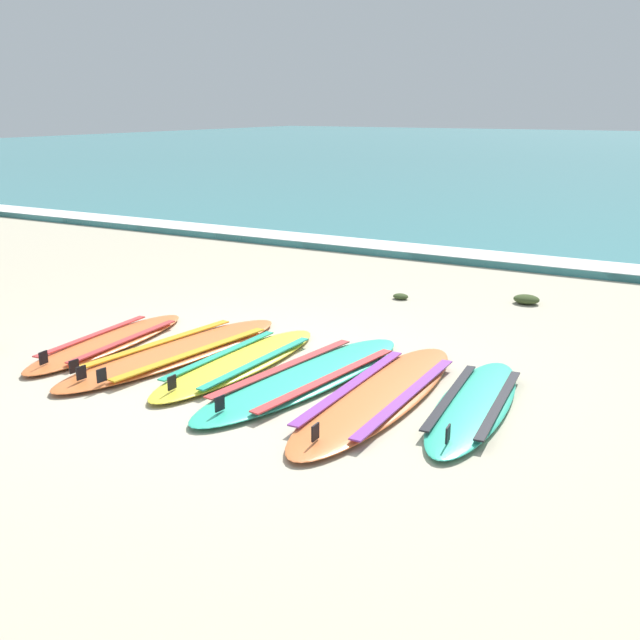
{
  "coord_description": "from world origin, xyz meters",
  "views": [
    {
      "loc": [
        3.48,
        -5.0,
        2.16
      ],
      "look_at": [
        0.18,
        0.83,
        0.25
      ],
      "focal_mm": 42.31,
      "sensor_mm": 36.0,
      "label": 1
    }
  ],
  "objects_px": {
    "surfboard_0": "(109,342)",
    "surfboard_4": "(379,395)",
    "surfboard_2": "(239,362)",
    "surfboard_3": "(306,377)",
    "surfboard_1": "(175,352)",
    "surfboard_5": "(474,404)"
  },
  "relations": [
    {
      "from": "surfboard_3",
      "to": "surfboard_4",
      "type": "relative_size",
      "value": 1.0
    },
    {
      "from": "surfboard_2",
      "to": "surfboard_3",
      "type": "height_order",
      "value": "same"
    },
    {
      "from": "surfboard_0",
      "to": "surfboard_4",
      "type": "xyz_separation_m",
      "value": [
        2.77,
        0.03,
        -0.0
      ]
    },
    {
      "from": "surfboard_1",
      "to": "surfboard_3",
      "type": "xyz_separation_m",
      "value": [
        1.35,
        0.02,
        -0.0
      ]
    },
    {
      "from": "surfboard_0",
      "to": "surfboard_4",
      "type": "bearing_deg",
      "value": 0.58
    },
    {
      "from": "surfboard_2",
      "to": "surfboard_5",
      "type": "height_order",
      "value": "same"
    },
    {
      "from": "surfboard_0",
      "to": "surfboard_3",
      "type": "relative_size",
      "value": 0.81
    },
    {
      "from": "surfboard_1",
      "to": "surfboard_5",
      "type": "height_order",
      "value": "same"
    },
    {
      "from": "surfboard_1",
      "to": "surfboard_2",
      "type": "xyz_separation_m",
      "value": [
        0.66,
        0.05,
        -0.0
      ]
    },
    {
      "from": "surfboard_3",
      "to": "surfboard_4",
      "type": "height_order",
      "value": "same"
    },
    {
      "from": "surfboard_5",
      "to": "surfboard_0",
      "type": "bearing_deg",
      "value": -176.54
    },
    {
      "from": "surfboard_3",
      "to": "surfboard_5",
      "type": "xyz_separation_m",
      "value": [
        1.38,
        0.12,
        0.0
      ]
    },
    {
      "from": "surfboard_3",
      "to": "surfboard_4",
      "type": "bearing_deg",
      "value": -5.31
    },
    {
      "from": "surfboard_2",
      "to": "surfboard_5",
      "type": "distance_m",
      "value": 2.06
    },
    {
      "from": "surfboard_2",
      "to": "surfboard_3",
      "type": "distance_m",
      "value": 0.68
    },
    {
      "from": "surfboard_1",
      "to": "surfboard_4",
      "type": "height_order",
      "value": "same"
    },
    {
      "from": "surfboard_5",
      "to": "surfboard_3",
      "type": "bearing_deg",
      "value": -175.16
    },
    {
      "from": "surfboard_2",
      "to": "surfboard_4",
      "type": "bearing_deg",
      "value": -3.95
    },
    {
      "from": "surfboard_4",
      "to": "surfboard_5",
      "type": "bearing_deg",
      "value": 14.63
    },
    {
      "from": "surfboard_2",
      "to": "surfboard_5",
      "type": "xyz_separation_m",
      "value": [
        2.06,
        0.09,
        0.0
      ]
    },
    {
      "from": "surfboard_1",
      "to": "surfboard_2",
      "type": "distance_m",
      "value": 0.66
    },
    {
      "from": "surfboard_2",
      "to": "surfboard_3",
      "type": "xyz_separation_m",
      "value": [
        0.68,
        -0.03,
        -0.0
      ]
    }
  ]
}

